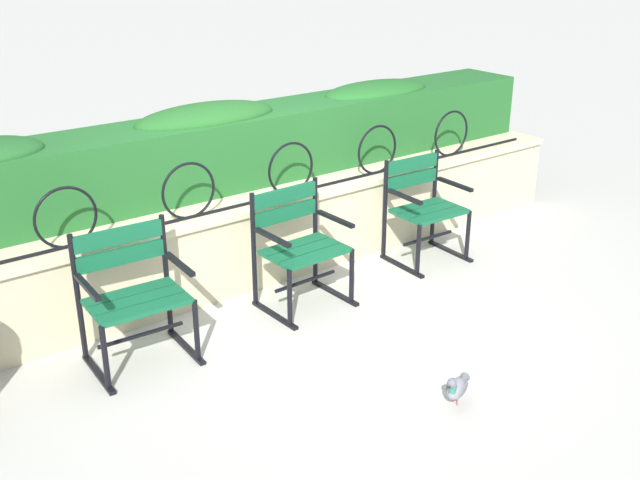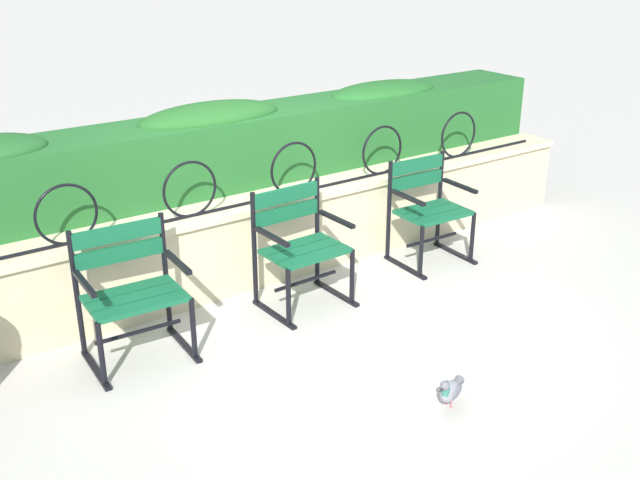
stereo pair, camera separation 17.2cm
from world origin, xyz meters
TOP-DOWN VIEW (x-y plane):
  - ground_plane at (0.00, 0.00)m, footprint 60.00×60.00m
  - stone_wall at (0.00, 0.80)m, footprint 6.28×0.41m
  - iron_arch_fence at (-0.21, 0.73)m, footprint 5.76×0.02m
  - hedge_row at (-0.02, 1.28)m, footprint 6.15×0.60m
  - park_chair_left at (-1.35, 0.27)m, footprint 0.66×0.55m
  - park_chair_centre at (-0.05, 0.28)m, footprint 0.63×0.54m
  - park_chair_right at (1.26, 0.33)m, footprint 0.61×0.54m
  - pigeon_near_chairs at (-0.08, -1.36)m, footprint 0.28×0.17m

SIDE VIEW (x-z plane):
  - ground_plane at x=0.00m, z-range 0.00..0.00m
  - pigeon_near_chairs at x=-0.08m, z-range 0.00..0.22m
  - stone_wall at x=0.00m, z-range 0.00..0.68m
  - park_chair_right at x=1.26m, z-range 0.03..0.89m
  - park_chair_centre at x=-0.05m, z-range 0.03..0.91m
  - park_chair_left at x=-1.35m, z-range 0.03..0.91m
  - iron_arch_fence at x=-0.21m, z-range 0.65..1.07m
  - hedge_row at x=-0.02m, z-range 0.66..1.33m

